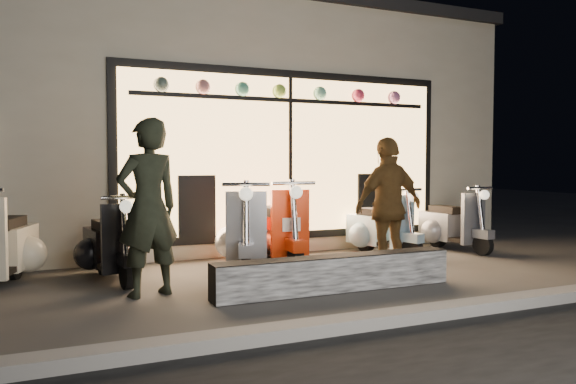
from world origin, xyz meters
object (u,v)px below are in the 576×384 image
scooter_silver (247,235)px  scooter_red (277,231)px  graffiti_barrier (335,273)px  man (148,208)px  woman (389,206)px

scooter_silver → scooter_red: 0.53m
graffiti_barrier → scooter_red: scooter_red is taller
man → woman: (3.00, -0.09, -0.08)m
scooter_red → man: bearing=-142.5°
woman → man: bearing=-9.0°
scooter_silver → scooter_red: (0.51, 0.16, 0.00)m
scooter_silver → woman: 1.95m
man → graffiti_barrier: bearing=146.3°
graffiti_barrier → scooter_silver: (-0.44, 1.70, 0.26)m
scooter_silver → scooter_red: size_ratio=0.99×
scooter_red → man: size_ratio=0.84×
man → woman: 3.00m
scooter_red → woman: size_ratio=0.91×
graffiti_barrier → man: man is taller
scooter_silver → man: (-1.50, -1.08, 0.50)m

